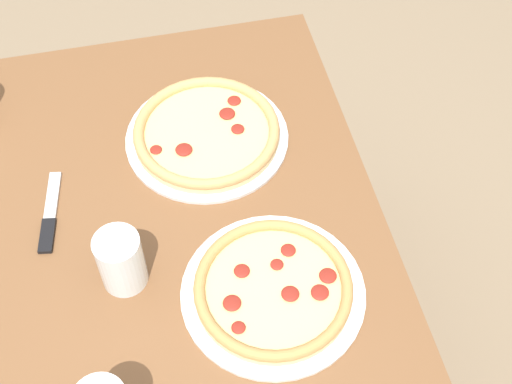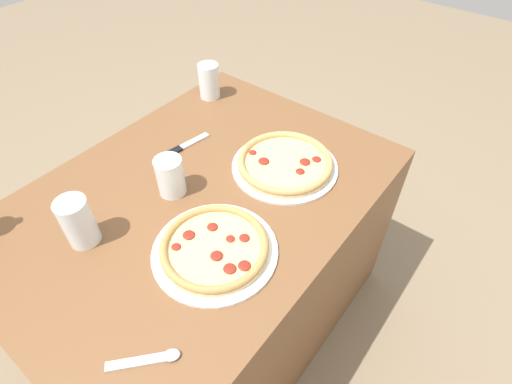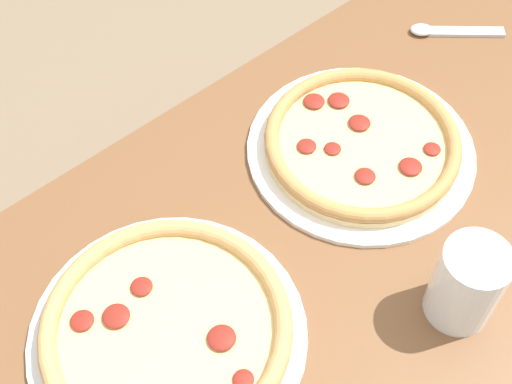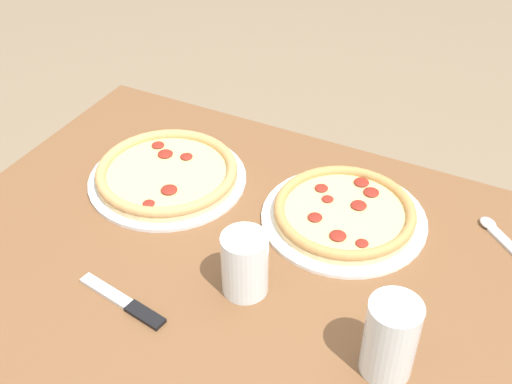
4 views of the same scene
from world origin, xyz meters
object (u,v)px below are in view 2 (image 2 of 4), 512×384
Objects in this scene: pizza_salami at (215,248)px; pizza_veggie at (285,163)px; spoon at (153,359)px; glass_orange_juice at (209,82)px; knife at (183,147)px; glass_cola at (79,224)px; glass_water at (171,178)px.

pizza_salami is 0.38m from pizza_veggie.
pizza_salami reaches higher than spoon.
knife is (-0.29, -0.15, -0.06)m from glass_orange_juice.
pizza_veggie reaches higher than spoon.
glass_cola is 0.75m from glass_orange_juice.
glass_cola reaches higher than pizza_veggie.
pizza_veggie is 0.61m from glass_cola.
glass_cola is 1.07× the size of spoon.
knife is (0.25, 0.37, -0.01)m from pizza_salami.
glass_orange_juice reaches higher than knife.
spoon is (-0.66, -0.13, -0.01)m from pizza_veggie.
glass_water is at bearing 145.39° from pizza_veggie.
pizza_salami is 0.97× the size of pizza_veggie.
pizza_salami is 0.30m from spoon.
glass_orange_juice is 1.02m from spoon.
pizza_veggie reaches higher than pizza_salami.
knife is 1.42× the size of spoon.
glass_orange_juice is 0.33m from knife.
glass_cola is (-0.55, 0.25, 0.04)m from pizza_veggie.
pizza_salami is at bearing 16.47° from spoon.
glass_orange_juice is 0.70× the size of knife.
pizza_salami is at bearing -172.70° from pizza_veggie.
pizza_veggie is 0.35m from glass_water.
pizza_veggie is 2.39× the size of glass_cola.
pizza_salami is 2.73× the size of glass_water.
glass_water is (0.27, -0.05, -0.01)m from glass_cola.
spoon is at bearing -168.68° from pizza_veggie.
spoon is (-0.10, -0.38, -0.06)m from glass_cola.
glass_water is at bearing 41.67° from spoon.
glass_water reaches higher than pizza_salami.
pizza_salami is 0.75m from glass_orange_juice.
glass_orange_juice reaches higher than pizza_veggie.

